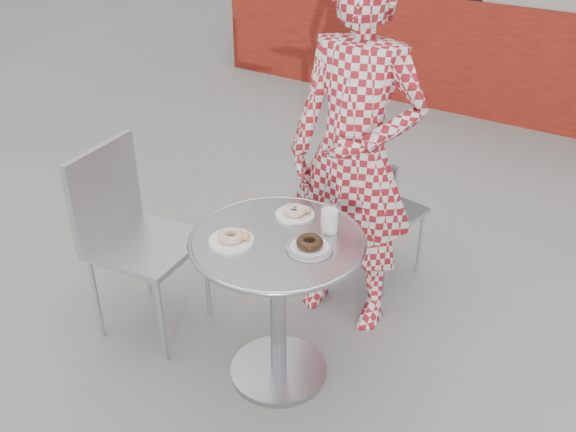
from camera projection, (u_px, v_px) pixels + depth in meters
The scene contains 9 objects.
ground at pixel (285, 370), 3.04m from camera, with size 60.00×60.00×0.00m, color gray.
bistro_table at pixel (278, 275), 2.73m from camera, with size 0.74×0.74×0.75m.
chair_far at pixel (379, 237), 3.58m from camera, with size 0.44×0.45×0.80m.
chair_left at pixel (149, 277), 3.18m from camera, with size 0.51×0.50×0.96m.
seated_person at pixel (355, 156), 2.98m from camera, with size 0.65×0.43×1.79m, color maroon.
plate_far at pixel (296, 212), 2.79m from camera, with size 0.17×0.17×0.05m.
plate_near at pixel (232, 238), 2.61m from camera, with size 0.18×0.18×0.05m.
plate_checker at pixel (310, 245), 2.57m from camera, with size 0.19×0.19×0.05m.
milk_cup at pixel (329, 220), 2.66m from camera, with size 0.08×0.08×0.12m.
Camera 1 is at (1.23, -1.87, 2.17)m, focal length 40.00 mm.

